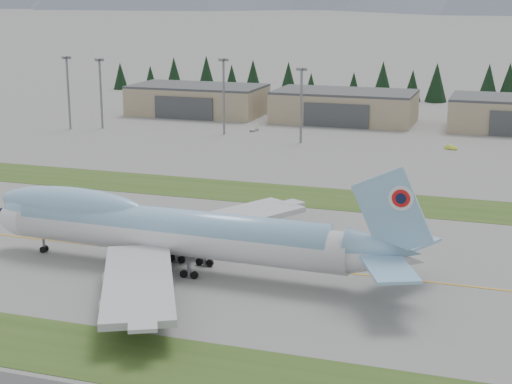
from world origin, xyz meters
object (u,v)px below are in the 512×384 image
(service_vehicle_b, at_px, (451,149))
(hangar_left, at_px, (198,100))
(boeing_747_freighter, at_px, (172,230))
(hangar_center, at_px, (344,106))
(service_vehicle_a, at_px, (254,131))

(service_vehicle_b, bearing_deg, hangar_left, 91.39)
(boeing_747_freighter, relative_size, hangar_center, 1.56)
(hangar_center, bearing_deg, service_vehicle_a, -129.83)
(service_vehicle_b, bearing_deg, hangar_center, 69.12)
(hangar_left, distance_m, service_vehicle_b, 102.74)
(boeing_747_freighter, bearing_deg, service_vehicle_a, 104.35)
(boeing_747_freighter, bearing_deg, service_vehicle_b, 75.30)
(hangar_center, bearing_deg, hangar_left, 180.00)
(hangar_left, bearing_deg, hangar_center, 0.00)
(hangar_center, height_order, service_vehicle_b, hangar_center)
(boeing_747_freighter, bearing_deg, hangar_left, 112.70)
(boeing_747_freighter, relative_size, service_vehicle_a, 19.75)
(boeing_747_freighter, relative_size, service_vehicle_b, 19.78)
(boeing_747_freighter, height_order, service_vehicle_b, boeing_747_freighter)
(service_vehicle_a, xyz_separation_m, service_vehicle_b, (63.29, -11.29, 0.00))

